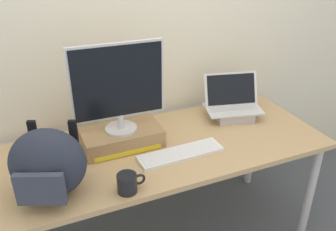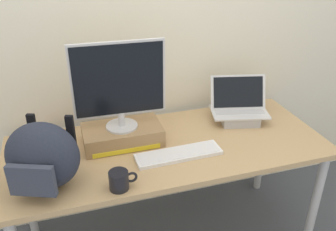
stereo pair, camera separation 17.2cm
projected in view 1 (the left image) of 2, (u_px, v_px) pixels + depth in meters
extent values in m
cube|color=silver|center=(137.00, 20.00, 2.08)|extent=(7.00, 0.10, 2.60)
cube|color=tan|center=(168.00, 147.00, 1.98)|extent=(1.74, 0.72, 0.03)
cylinder|color=#B2B2B7|center=(310.00, 193.00, 2.19)|extent=(0.05, 0.05, 0.69)
cylinder|color=#B2B2B7|center=(21.00, 202.00, 2.11)|extent=(0.05, 0.05, 0.69)
cylinder|color=#B2B2B7|center=(252.00, 144.00, 2.68)|extent=(0.05, 0.05, 0.69)
cube|color=#9E7A51|center=(122.00, 137.00, 1.95)|extent=(0.42, 0.24, 0.10)
cube|color=yellow|center=(129.00, 153.00, 1.87)|extent=(0.36, 0.00, 0.02)
cylinder|color=silver|center=(121.00, 128.00, 1.93)|extent=(0.17, 0.17, 0.01)
cylinder|color=silver|center=(121.00, 121.00, 1.91)|extent=(0.04, 0.04, 0.08)
cube|color=silver|center=(118.00, 81.00, 1.80)|extent=(0.48, 0.04, 0.40)
cube|color=black|center=(118.00, 82.00, 1.79)|extent=(0.46, 0.02, 0.37)
cube|color=#ADADB2|center=(233.00, 113.00, 2.25)|extent=(0.26, 0.25, 0.06)
cube|color=silver|center=(233.00, 109.00, 2.23)|extent=(0.38, 0.29, 0.01)
cube|color=#B7B7BC|center=(232.00, 107.00, 2.24)|extent=(0.32, 0.18, 0.00)
cube|color=silver|center=(231.00, 89.00, 2.24)|extent=(0.35, 0.16, 0.20)
cube|color=black|center=(231.00, 89.00, 2.24)|extent=(0.31, 0.14, 0.17)
cube|color=white|center=(181.00, 154.00, 1.88)|extent=(0.46, 0.14, 0.02)
cube|color=silver|center=(181.00, 152.00, 1.87)|extent=(0.43, 0.12, 0.00)
ellipsoid|color=#232838|center=(48.00, 163.00, 1.54)|extent=(0.39, 0.34, 0.32)
cube|color=#333847|center=(40.00, 189.00, 1.44)|extent=(0.19, 0.10, 0.14)
cube|color=black|center=(35.00, 144.00, 1.65)|extent=(0.04, 0.03, 0.24)
cube|color=black|center=(75.00, 144.00, 1.65)|extent=(0.04, 0.03, 0.24)
cylinder|color=black|center=(127.00, 183.00, 1.61)|extent=(0.09, 0.09, 0.09)
torus|color=black|center=(140.00, 179.00, 1.62)|extent=(0.06, 0.01, 0.06)
cube|color=red|center=(41.00, 162.00, 1.82)|extent=(0.07, 0.14, 0.01)
cube|color=black|center=(41.00, 161.00, 1.82)|extent=(0.06, 0.12, 0.00)
sphere|color=#CC7099|center=(39.00, 139.00, 1.95)|extent=(0.08, 0.08, 0.08)
sphere|color=black|center=(36.00, 141.00, 1.91)|extent=(0.01, 0.01, 0.01)
sphere|color=black|center=(42.00, 140.00, 1.92)|extent=(0.01, 0.01, 0.01)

